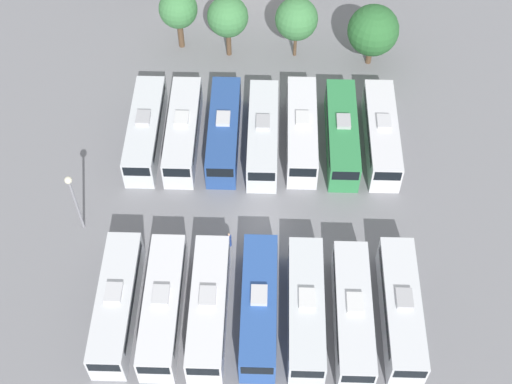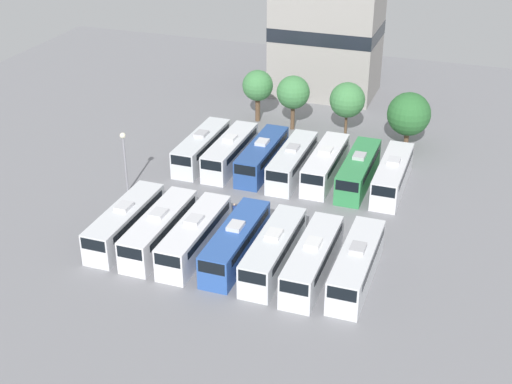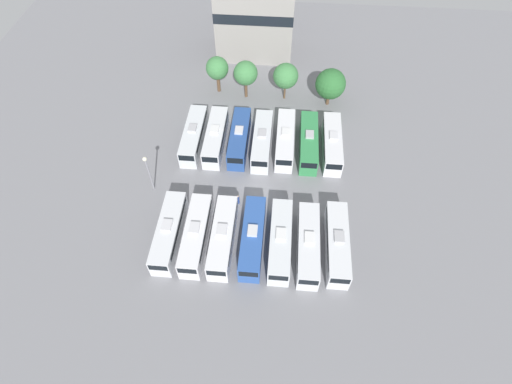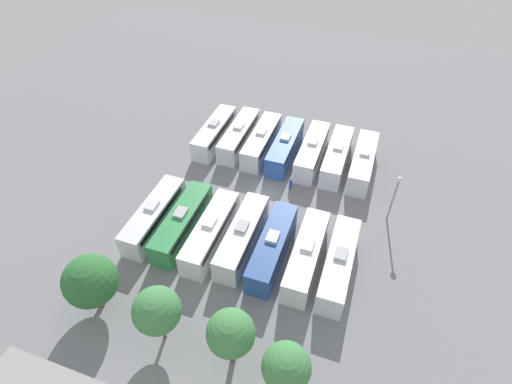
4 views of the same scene
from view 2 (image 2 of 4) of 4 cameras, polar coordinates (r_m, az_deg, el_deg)
name	(u,v)px [view 2 (image 2 of 4)]	position (r m, az deg, el deg)	size (l,w,h in m)	color
ground_plane	(266,212)	(68.85, 0.84, -1.60)	(108.91, 108.91, 0.00)	gray
bus_0	(125,221)	(65.05, -10.40, -2.31)	(2.62, 10.85, 3.36)	silver
bus_1	(160,228)	(63.48, -7.71, -2.89)	(2.62, 10.85, 3.36)	white
bus_2	(195,235)	(62.17, -4.90, -3.44)	(2.62, 10.85, 3.36)	white
bus_3	(236,241)	(61.07, -1.62, -3.96)	(2.62, 10.85, 3.36)	#2D56A8
bus_4	(274,250)	(59.94, 1.44, -4.62)	(2.62, 10.85, 3.36)	silver
bus_5	(313,259)	(58.95, 4.56, -5.33)	(2.62, 10.85, 3.36)	silver
bus_6	(357,264)	(58.70, 8.07, -5.70)	(2.62, 10.85, 3.36)	silver
bus_7	(202,147)	(78.86, -4.35, 3.65)	(2.62, 10.85, 3.36)	silver
bus_8	(230,151)	(77.64, -2.06, 3.31)	(2.62, 10.85, 3.36)	silver
bus_9	(262,155)	(76.58, 0.50, 2.97)	(2.62, 10.85, 3.36)	#284C93
bus_10	(293,161)	(75.36, 2.94, 2.50)	(2.62, 10.85, 3.36)	silver
bus_11	(326,163)	(75.03, 5.59, 2.28)	(2.62, 10.85, 3.36)	white
bus_12	(359,169)	(74.16, 8.20, 1.80)	(2.62, 10.85, 3.36)	#338C4C
bus_13	(393,174)	(73.73, 10.87, 1.41)	(2.62, 10.85, 3.36)	silver
worker_person	(234,212)	(67.39, -1.74, -1.57)	(0.36, 0.36, 1.62)	navy
light_pole	(124,151)	(71.68, -10.50, 3.22)	(0.60, 0.60, 6.53)	gray
tree_0	(258,86)	(88.40, 0.14, 8.49)	(3.79, 3.79, 6.54)	brown
tree_1	(293,93)	(85.97, 2.99, 7.95)	(3.98, 3.98, 6.71)	brown
tree_2	(347,100)	(84.59, 7.32, 7.31)	(4.16, 4.16, 6.61)	brown
tree_3	(409,114)	(82.85, 12.14, 6.11)	(4.95, 4.95, 6.54)	brown
depot_building	(327,36)	(97.79, 5.68, 12.33)	(13.84, 9.50, 15.76)	gray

